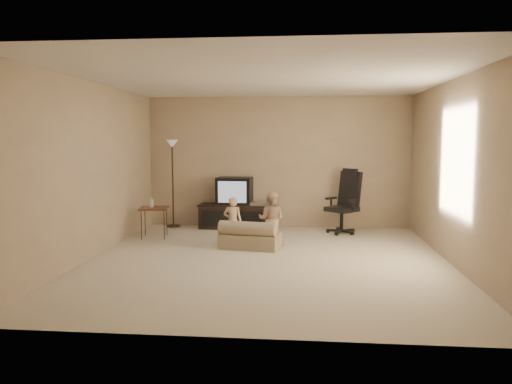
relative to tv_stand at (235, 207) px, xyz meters
The scene contains 9 objects.
floor 2.65m from the tv_stand, 72.18° to the right, with size 5.50×5.50×0.00m, color beige.
room_shell 2.84m from the tv_stand, 72.18° to the right, with size 5.50×5.50×5.50m.
tv_stand is the anchor object (origin of this frame).
office_chair 2.05m from the tv_stand, ahead, with size 0.76×0.76×1.17m.
side_table 1.63m from the tv_stand, 141.10° to the right, with size 0.54×0.54×0.71m.
floor_lamp 1.47m from the tv_stand, behind, with size 0.26×0.26×1.68m.
child_sofa 1.82m from the tv_stand, 74.85° to the right, with size 0.98×0.67×0.44m.
toddler_left 1.66m from the tv_stand, 83.24° to the right, with size 0.29×0.21×0.80m, color tan.
toddler_right 1.75m from the tv_stand, 62.91° to the right, with size 0.42×0.23×0.87m, color tan.
Camera 1 is at (0.50, -6.81, 1.68)m, focal length 35.00 mm.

